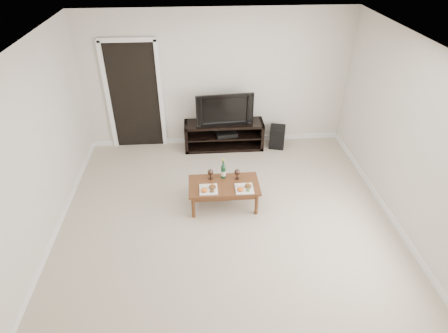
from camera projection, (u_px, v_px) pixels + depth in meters
floor at (228, 235)px, 5.42m from camera, size 5.50×5.50×0.00m
back_wall at (217, 80)px, 7.00m from camera, size 5.00×0.04×2.60m
ceiling at (230, 55)px, 3.97m from camera, size 5.00×5.50×0.04m
doorway at (135, 97)px, 7.03m from camera, size 0.90×0.02×2.05m
media_console at (224, 135)px, 7.35m from camera, size 1.53×0.45×0.55m
television at (224, 108)px, 7.03m from camera, size 1.09×0.23×0.62m
av_receiver at (226, 133)px, 7.32m from camera, size 0.44×0.36×0.08m
subwoofer at (277, 137)px, 7.41m from camera, size 0.35×0.35×0.44m
coffee_table at (224, 195)px, 5.86m from camera, size 1.09×0.60×0.42m
plate_left at (208, 188)px, 5.61m from camera, size 0.27×0.27×0.07m
plate_right at (244, 187)px, 5.62m from camera, size 0.27×0.27×0.07m
wine_bottle at (223, 168)px, 5.80m from camera, size 0.07×0.07×0.35m
goblet_left at (210, 174)px, 5.82m from camera, size 0.09×0.09×0.17m
goblet_right at (237, 174)px, 5.82m from camera, size 0.09×0.09×0.17m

